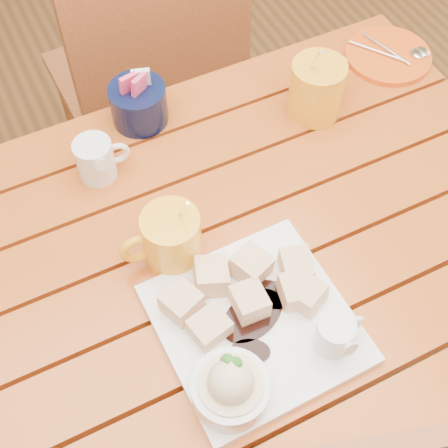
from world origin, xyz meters
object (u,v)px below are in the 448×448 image
dessert_plate (252,334)px  coffee_mug_left (170,238)px  table (213,292)px  chair_far (152,82)px  orange_saucer (389,55)px  coffee_mug_right (317,88)px

dessert_plate → coffee_mug_left: coffee_mug_left is taller
table → chair_far: bearing=77.3°
coffee_mug_left → orange_saucer: (0.59, 0.24, -0.05)m
coffee_mug_left → chair_far: size_ratio=0.17×
chair_far → orange_saucer: bearing=132.0°
coffee_mug_right → chair_far: size_ratio=0.19×
orange_saucer → chair_far: (-0.38, 0.40, -0.25)m
orange_saucer → dessert_plate: bearing=-141.6°
chair_far → coffee_mug_left: bearing=71.0°
coffee_mug_right → table: bearing=-166.3°
dessert_plate → orange_saucer: (0.54, 0.43, -0.02)m
table → orange_saucer: size_ratio=6.87×
table → dessert_plate: dessert_plate is taller
table → chair_far: chair_far is taller
table → dessert_plate: bearing=-93.3°
coffee_mug_right → chair_far: 0.58m
coffee_mug_left → dessert_plate: bearing=-70.5°
dessert_plate → orange_saucer: size_ratio=1.60×
coffee_mug_left → chair_far: coffee_mug_left is taller
coffee_mug_left → chair_far: 0.74m
coffee_mug_left → coffee_mug_right: 0.41m
table → coffee_mug_right: 0.42m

